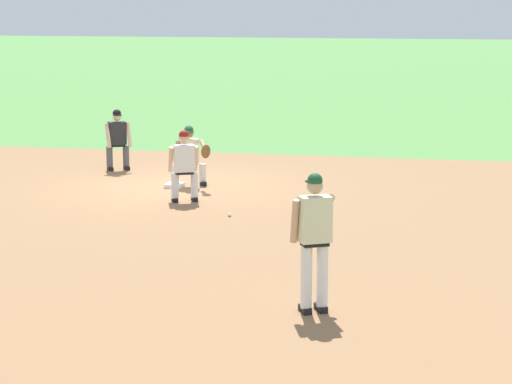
{
  "coord_description": "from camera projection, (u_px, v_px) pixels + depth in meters",
  "views": [
    {
      "loc": [
        -20.53,
        -5.85,
        4.07
      ],
      "look_at": [
        -5.67,
        -2.92,
        1.1
      ],
      "focal_mm": 70.0,
      "sensor_mm": 36.0,
      "label": 1
    }
  ],
  "objects": [
    {
      "name": "umpire",
      "position": [
        117.0,
        137.0,
        23.67
      ],
      "size": [
        0.63,
        0.68,
        1.46
      ],
      "color": "black",
      "rests_on": "ground"
    },
    {
      "name": "infield_dirt_patch",
      "position": [
        227.0,
        234.0,
        17.36
      ],
      "size": [
        18.0,
        18.0,
        0.01
      ],
      "primitive_type": "cube",
      "color": "#936B47",
      "rests_on": "ground"
    },
    {
      "name": "first_baseman",
      "position": [
        191.0,
        153.0,
        21.63
      ],
      "size": [
        0.84,
        0.99,
        1.34
      ],
      "color": "black",
      "rests_on": "ground"
    },
    {
      "name": "baseball",
      "position": [
        229.0,
        215.0,
        18.77
      ],
      "size": [
        0.07,
        0.07,
        0.07
      ],
      "primitive_type": "sphere",
      "color": "white",
      "rests_on": "ground"
    },
    {
      "name": "pitcher",
      "position": [
        315.0,
        234.0,
        12.9
      ],
      "size": [
        0.83,
        0.59,
        1.86
      ],
      "color": "black",
      "rests_on": "ground"
    },
    {
      "name": "ground_plane",
      "position": [
        174.0,
        187.0,
        21.66
      ],
      "size": [
        160.0,
        160.0,
        0.0
      ],
      "primitive_type": "plane",
      "color": "#518942"
    },
    {
      "name": "first_base_bag",
      "position": [
        174.0,
        185.0,
        21.65
      ],
      "size": [
        0.38,
        0.38,
        0.09
      ],
      "primitive_type": "cube",
      "color": "white",
      "rests_on": "ground"
    },
    {
      "name": "baserunner",
      "position": [
        184.0,
        163.0,
        20.01
      ],
      "size": [
        0.59,
        0.67,
        1.46
      ],
      "color": "black",
      "rests_on": "ground"
    }
  ]
}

